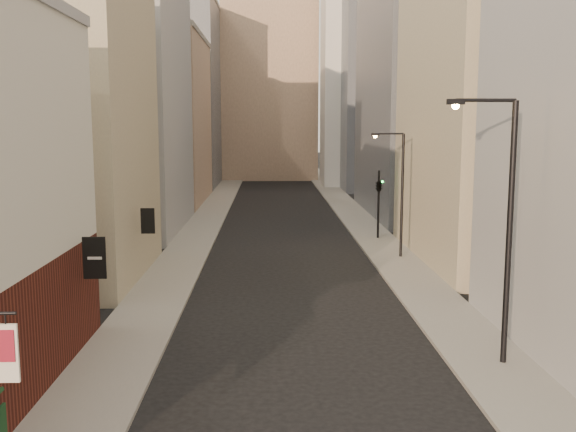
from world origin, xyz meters
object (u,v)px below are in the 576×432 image
object	(u,v)px
streetlamp_near	(503,217)
traffic_light_right	(379,186)
streetlamp_mid	(399,188)
clock_tower	(270,62)
white_tower	(353,45)

from	to	relation	value
streetlamp_near	traffic_light_right	world-z (taller)	streetlamp_near
streetlamp_near	streetlamp_mid	distance (m)	17.80
clock_tower	streetlamp_mid	bearing A→B (deg)	-82.80
white_tower	streetlamp_mid	bearing A→B (deg)	-93.87
clock_tower	white_tower	size ratio (longest dim) A/B	1.08
streetlamp_mid	traffic_light_right	bearing A→B (deg)	92.94
streetlamp_near	streetlamp_mid	bearing A→B (deg)	86.58
white_tower	streetlamp_mid	size ratio (longest dim) A/B	5.36
clock_tower	streetlamp_near	xyz separation A→B (m)	(7.66, -79.39, -12.44)
white_tower	traffic_light_right	bearing A→B (deg)	-94.63
streetlamp_near	traffic_light_right	bearing A→B (deg)	86.94
clock_tower	white_tower	bearing A→B (deg)	-51.84
clock_tower	streetlamp_mid	distance (m)	63.48
traffic_light_right	white_tower	bearing A→B (deg)	-106.93
streetlamp_mid	clock_tower	bearing A→B (deg)	99.19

